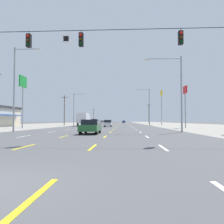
{
  "coord_description": "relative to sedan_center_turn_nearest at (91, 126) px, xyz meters",
  "views": [
    {
      "loc": [
        3.31,
        -4.25,
        1.33
      ],
      "look_at": [
        0.78,
        44.53,
        3.27
      ],
      "focal_mm": 35.89,
      "sensor_mm": 36.0,
      "label": 1
    }
  ],
  "objects": [
    {
      "name": "sedan_inner_right_farther",
      "position": [
        3.46,
        107.3,
        0.0
      ],
      "size": [
        1.8,
        4.5,
        1.46
      ],
      "color": "navy",
      "rests_on": "ground"
    },
    {
      "name": "utility_pole_left_row_1",
      "position": [
        -14.32,
        43.1,
        3.92
      ],
      "size": [
        2.2,
        0.26,
        8.96
      ],
      "color": "brown",
      "rests_on": "ground"
    },
    {
      "name": "lot_apron_right",
      "position": [
        24.82,
        47.44,
        -0.75
      ],
      "size": [
        28.0,
        440.0,
        0.01
      ],
      "primitive_type": "cube",
      "color": "gray",
      "rests_on": "ground"
    },
    {
      "name": "suv_far_left_midfar",
      "position": [
        -6.82,
        55.3,
        0.27
      ],
      "size": [
        1.98,
        4.9,
        1.98
      ],
      "color": "maroon",
      "rests_on": "ground"
    },
    {
      "name": "box_truck_far_left_mid",
      "position": [
        -6.74,
        33.34,
        1.08
      ],
      "size": [
        2.4,
        7.2,
        3.23
      ],
      "color": "silver",
      "rests_on": "ground"
    },
    {
      "name": "pole_sign_right_row_1",
      "position": [
        15.21,
        20.64,
        5.32
      ],
      "size": [
        0.24,
        2.13,
        8.01
      ],
      "color": "gray",
      "rests_on": "ground"
    },
    {
      "name": "lane_markings",
      "position": [
        0.07,
        85.94,
        -0.75
      ],
      "size": [
        10.64,
        227.6,
        0.01
      ],
      "color": "white",
      "rests_on": "ground"
    },
    {
      "name": "hatchback_center_turn_near",
      "position": [
        -0.16,
        27.65,
        0.03
      ],
      "size": [
        1.72,
        3.9,
        1.54
      ],
      "color": "silver",
      "rests_on": "ground"
    },
    {
      "name": "utility_pole_right_row_2",
      "position": [
        15.08,
        81.55,
        4.1
      ],
      "size": [
        2.2,
        0.26,
        9.33
      ],
      "color": "brown",
      "rests_on": "ground"
    },
    {
      "name": "pole_sign_right_row_2",
      "position": [
        15.3,
        48.07,
        7.7
      ],
      "size": [
        0.24,
        2.53,
        10.98
      ],
      "color": "gray",
      "rests_on": "ground"
    },
    {
      "name": "streetlight_left_row_1",
      "position": [
        -9.74,
        36.91,
        4.32
      ],
      "size": [
        3.45,
        0.26,
        8.81
      ],
      "color": "gray",
      "rests_on": "ground"
    },
    {
      "name": "utility_pole_left_row_3",
      "position": [
        -14.59,
        109.83,
        3.69
      ],
      "size": [
        2.2,
        0.26,
        8.51
      ],
      "color": "brown",
      "rests_on": "ground"
    },
    {
      "name": "signal_span_wire",
      "position": [
        -0.07,
        -7.62,
        4.44
      ],
      "size": [
        25.77,
        0.53,
        9.04
      ],
      "color": "brown",
      "rests_on": "ground"
    },
    {
      "name": "streetlight_right_row_1",
      "position": [
        9.88,
        36.91,
        4.93
      ],
      "size": [
        3.68,
        0.26,
        9.94
      ],
      "color": "gray",
      "rests_on": "ground"
    },
    {
      "name": "ground_plane",
      "position": [
        0.07,
        47.44,
        -0.76
      ],
      "size": [
        572.0,
        572.0,
        0.0
      ],
      "primitive_type": "plane",
      "color": "#4C4C4F"
    },
    {
      "name": "lot_apron_left",
      "position": [
        -24.68,
        47.44,
        -0.75
      ],
      "size": [
        28.0,
        440.0,
        0.01
      ],
      "primitive_type": "cube",
      "color": "gray",
      "rests_on": "ground"
    },
    {
      "name": "streetlight_left_row_0",
      "position": [
        -9.78,
        3.88,
        5.16
      ],
      "size": [
        3.44,
        0.26,
        10.44
      ],
      "color": "gray",
      "rests_on": "ground"
    },
    {
      "name": "streetlight_right_row_0",
      "position": [
        9.72,
        3.88,
        4.55
      ],
      "size": [
        4.49,
        0.26,
        9.01
      ],
      "color": "gray",
      "rests_on": "ground"
    },
    {
      "name": "pole_sign_left_row_1",
      "position": [
        -14.91,
        16.71,
        6.7
      ],
      "size": [
        0.24,
        2.73,
        9.48
      ],
      "color": "gray",
      "rests_on": "ground"
    },
    {
      "name": "sedan_far_left_far",
      "position": [
        -6.91,
        85.12,
        0.0
      ],
      "size": [
        1.8,
        4.5,
        1.46
      ],
      "color": "silver",
      "rests_on": "ground"
    },
    {
      "name": "sedan_center_turn_nearest",
      "position": [
        0.0,
        0.0,
        0.0
      ],
      "size": [
        1.8,
        4.5,
        1.46
      ],
      "color": "#235B2D",
      "rests_on": "ground"
    }
  ]
}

